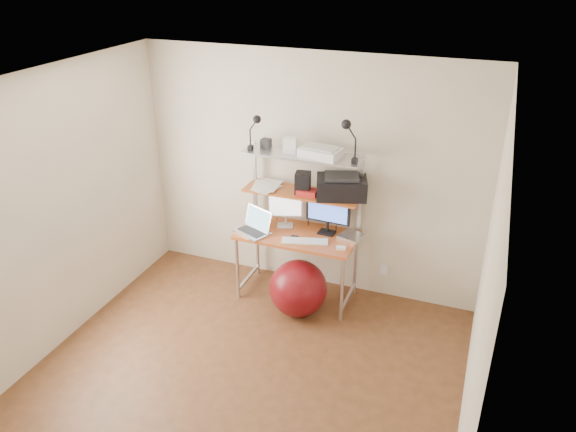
% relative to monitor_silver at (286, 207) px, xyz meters
% --- Properties ---
extents(room, '(3.60, 3.60, 3.60)m').
position_rel_monitor_silver_xyz_m(room, '(0.17, -1.57, 0.30)').
color(room, brown).
rests_on(room, ground).
extents(computer_desk, '(1.20, 0.60, 1.57)m').
position_rel_monitor_silver_xyz_m(computer_desk, '(0.17, -0.07, 0.00)').
color(computer_desk, '#C86627').
rests_on(computer_desk, ground).
extents(desktop, '(1.20, 0.60, 0.00)m').
position_rel_monitor_silver_xyz_m(desktop, '(0.17, -0.13, -0.21)').
color(desktop, '#C86627').
rests_on(desktop, computer_desk).
extents(mid_shelf, '(1.18, 0.34, 0.00)m').
position_rel_monitor_silver_xyz_m(mid_shelf, '(0.17, -0.00, 0.20)').
color(mid_shelf, '#C86627').
rests_on(mid_shelf, computer_desk).
extents(top_shelf, '(1.18, 0.34, 0.00)m').
position_rel_monitor_silver_xyz_m(top_shelf, '(0.17, -0.00, 0.60)').
color(top_shelf, silver).
rests_on(top_shelf, computer_desk).
extents(floor, '(3.60, 3.60, 0.00)m').
position_rel_monitor_silver_xyz_m(floor, '(0.17, -1.57, -0.95)').
color(floor, brown).
rests_on(floor, ground).
extents(wall_outlet, '(0.08, 0.01, 0.12)m').
position_rel_monitor_silver_xyz_m(wall_outlet, '(1.02, 0.21, -0.65)').
color(wall_outlet, white).
rests_on(wall_outlet, room).
extents(monitor_silver, '(0.35, 0.18, 0.40)m').
position_rel_monitor_silver_xyz_m(monitor_silver, '(0.00, 0.00, 0.00)').
color(monitor_silver, silver).
rests_on(monitor_silver, desktop).
extents(monitor_black, '(0.46, 0.14, 0.46)m').
position_rel_monitor_silver_xyz_m(monitor_black, '(0.45, 0.01, 0.02)').
color(monitor_black, black).
rests_on(monitor_black, desktop).
extents(laptop, '(0.43, 0.40, 0.31)m').
position_rel_monitor_silver_xyz_m(laptop, '(-0.24, -0.24, -0.16)').
color(laptop, silver).
rests_on(laptop, desktop).
extents(keyboard, '(0.47, 0.25, 0.01)m').
position_rel_monitor_silver_xyz_m(keyboard, '(0.30, -0.26, -0.21)').
color(keyboard, white).
rests_on(keyboard, desktop).
extents(mouse, '(0.10, 0.08, 0.03)m').
position_rel_monitor_silver_xyz_m(mouse, '(0.68, -0.28, -0.20)').
color(mouse, white).
rests_on(mouse, desktop).
extents(mac_mini, '(0.27, 0.27, 0.04)m').
position_rel_monitor_silver_xyz_m(mac_mini, '(0.71, -0.03, -0.19)').
color(mac_mini, silver).
rests_on(mac_mini, desktop).
extents(phone, '(0.08, 0.14, 0.01)m').
position_rel_monitor_silver_xyz_m(phone, '(0.17, -0.26, -0.21)').
color(phone, black).
rests_on(phone, desktop).
extents(printer, '(0.56, 0.46, 0.23)m').
position_rel_monitor_silver_xyz_m(printer, '(0.57, 0.02, 0.30)').
color(printer, black).
rests_on(printer, mid_shelf).
extents(nas_cube, '(0.17, 0.17, 0.22)m').
position_rel_monitor_silver_xyz_m(nas_cube, '(0.19, -0.03, 0.31)').
color(nas_cube, black).
rests_on(nas_cube, mid_shelf).
extents(red_box, '(0.20, 0.14, 0.05)m').
position_rel_monitor_silver_xyz_m(red_box, '(0.25, -0.06, 0.22)').
color(red_box, red).
rests_on(red_box, mid_shelf).
extents(scanner, '(0.42, 0.30, 0.10)m').
position_rel_monitor_silver_xyz_m(scanner, '(0.37, -0.02, 0.65)').
color(scanner, white).
rests_on(scanner, top_shelf).
extents(box_white, '(0.14, 0.12, 0.15)m').
position_rel_monitor_silver_xyz_m(box_white, '(0.05, 0.00, 0.67)').
color(box_white, white).
rests_on(box_white, top_shelf).
extents(box_grey, '(0.09, 0.09, 0.09)m').
position_rel_monitor_silver_xyz_m(box_grey, '(-0.22, 0.04, 0.64)').
color(box_grey, '#2B2B2D').
rests_on(box_grey, top_shelf).
extents(clip_lamp_left, '(0.14, 0.08, 0.36)m').
position_rel_monitor_silver_xyz_m(clip_lamp_left, '(-0.28, -0.08, 0.86)').
color(clip_lamp_left, black).
rests_on(clip_lamp_left, top_shelf).
extents(clip_lamp_right, '(0.16, 0.09, 0.41)m').
position_rel_monitor_silver_xyz_m(clip_lamp_right, '(0.64, -0.09, 0.90)').
color(clip_lamp_right, black).
rests_on(clip_lamp_right, top_shelf).
extents(exercise_ball, '(0.58, 0.58, 0.58)m').
position_rel_monitor_silver_xyz_m(exercise_ball, '(0.29, -0.42, -0.67)').
color(exercise_ball, maroon).
rests_on(exercise_ball, floor).
extents(paper_stack, '(0.34, 0.40, 0.02)m').
position_rel_monitor_silver_xyz_m(paper_stack, '(-0.20, -0.00, 0.21)').
color(paper_stack, white).
rests_on(paper_stack, mid_shelf).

